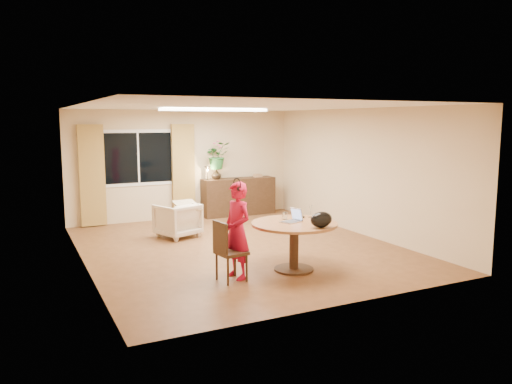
% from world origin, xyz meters
% --- Properties ---
extents(floor, '(6.50, 6.50, 0.00)m').
position_xyz_m(floor, '(0.00, 0.00, 0.00)').
color(floor, brown).
rests_on(floor, ground).
extents(ceiling, '(6.50, 6.50, 0.00)m').
position_xyz_m(ceiling, '(0.00, 0.00, 2.60)').
color(ceiling, white).
rests_on(ceiling, wall_back).
extents(wall_back, '(5.50, 0.00, 5.50)m').
position_xyz_m(wall_back, '(0.00, 3.25, 1.30)').
color(wall_back, tan).
rests_on(wall_back, floor).
extents(wall_left, '(0.00, 6.50, 6.50)m').
position_xyz_m(wall_left, '(-2.75, 0.00, 1.30)').
color(wall_left, tan).
rests_on(wall_left, floor).
extents(wall_right, '(0.00, 6.50, 6.50)m').
position_xyz_m(wall_right, '(2.75, 0.00, 1.30)').
color(wall_right, tan).
rests_on(wall_right, floor).
extents(window, '(1.70, 0.03, 1.30)m').
position_xyz_m(window, '(-1.10, 3.23, 1.50)').
color(window, white).
rests_on(window, wall_back).
extents(curtain_left, '(0.55, 0.08, 2.25)m').
position_xyz_m(curtain_left, '(-2.15, 3.15, 1.15)').
color(curtain_left, olive).
rests_on(curtain_left, wall_back).
extents(curtain_right, '(0.55, 0.08, 2.25)m').
position_xyz_m(curtain_right, '(-0.05, 3.15, 1.15)').
color(curtain_right, olive).
rests_on(curtain_right, wall_back).
extents(ceiling_panel, '(2.20, 0.35, 0.05)m').
position_xyz_m(ceiling_panel, '(0.00, 1.20, 2.57)').
color(ceiling_panel, white).
rests_on(ceiling_panel, ceiling).
extents(dining_table, '(1.35, 1.35, 0.77)m').
position_xyz_m(dining_table, '(0.19, -1.67, 0.60)').
color(dining_table, brown).
rests_on(dining_table, floor).
extents(dining_chair, '(0.49, 0.46, 0.91)m').
position_xyz_m(dining_chair, '(-0.90, -1.72, 0.45)').
color(dining_chair, black).
rests_on(dining_chair, floor).
extents(child, '(0.59, 0.45, 1.45)m').
position_xyz_m(child, '(-0.77, -1.63, 0.73)').
color(child, red).
rests_on(child, floor).
extents(laptop, '(0.38, 0.32, 0.22)m').
position_xyz_m(laptop, '(0.15, -1.61, 0.88)').
color(laptop, '#B7B7BC').
rests_on(laptop, dining_table).
extents(tumbler, '(0.09, 0.09, 0.11)m').
position_xyz_m(tumbler, '(0.19, -1.37, 0.83)').
color(tumbler, white).
rests_on(tumbler, dining_table).
extents(wine_glass, '(0.09, 0.09, 0.21)m').
position_xyz_m(wine_glass, '(0.64, -1.43, 0.87)').
color(wine_glass, white).
rests_on(wine_glass, dining_table).
extents(pot_lid, '(0.26, 0.26, 0.04)m').
position_xyz_m(pot_lid, '(0.46, -1.33, 0.79)').
color(pot_lid, white).
rests_on(pot_lid, dining_table).
extents(handbag, '(0.41, 0.31, 0.24)m').
position_xyz_m(handbag, '(0.36, -2.16, 0.89)').
color(handbag, black).
rests_on(handbag, dining_table).
extents(armchair, '(0.97, 0.98, 0.69)m').
position_xyz_m(armchair, '(-0.77, 1.36, 0.35)').
color(armchair, beige).
rests_on(armchair, floor).
extents(throw, '(0.50, 0.59, 0.03)m').
position_xyz_m(throw, '(-0.56, 1.36, 0.71)').
color(throw, beige).
rests_on(throw, armchair).
extents(sideboard, '(1.86, 0.45, 0.93)m').
position_xyz_m(sideboard, '(1.33, 3.01, 0.46)').
color(sideboard, black).
rests_on(sideboard, floor).
extents(vase, '(0.26, 0.26, 0.25)m').
position_xyz_m(vase, '(0.73, 3.01, 1.05)').
color(vase, black).
rests_on(vase, sideboard).
extents(bouquet, '(0.62, 0.54, 0.66)m').
position_xyz_m(bouquet, '(0.76, 3.01, 1.51)').
color(bouquet, '#256124').
rests_on(bouquet, vase).
extents(book_stack, '(0.20, 0.15, 0.08)m').
position_xyz_m(book_stack, '(1.86, 3.01, 0.97)').
color(book_stack, '#94704B').
rests_on(book_stack, sideboard).
extents(desk_lamp, '(0.18, 0.18, 0.35)m').
position_xyz_m(desk_lamp, '(0.49, 2.96, 1.11)').
color(desk_lamp, black).
rests_on(desk_lamp, sideboard).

